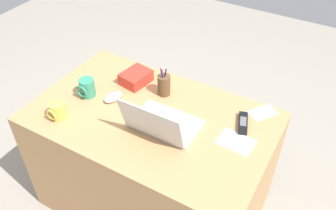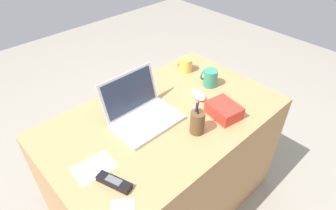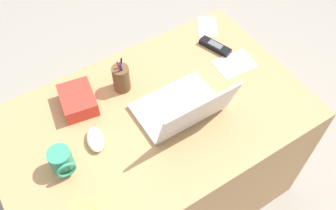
# 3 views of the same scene
# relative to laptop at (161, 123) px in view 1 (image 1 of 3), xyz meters

# --- Properties ---
(ground_plane) EXTENTS (6.00, 6.00, 0.00)m
(ground_plane) POSITION_rel_laptop_xyz_m (0.10, -0.06, -0.77)
(ground_plane) COLOR gray
(desk) EXTENTS (1.25, 0.77, 0.73)m
(desk) POSITION_rel_laptop_xyz_m (0.10, -0.06, -0.41)
(desk) COLOR tan
(desk) RESTS_ON ground
(laptop) EXTENTS (0.34, 0.28, 0.22)m
(laptop) POSITION_rel_laptop_xyz_m (0.00, 0.00, 0.00)
(laptop) COLOR silver
(laptop) RESTS_ON desk
(computer_mouse) EXTENTS (0.09, 0.12, 0.04)m
(computer_mouse) POSITION_rel_laptop_xyz_m (0.35, -0.07, -0.03)
(computer_mouse) COLOR white
(computer_mouse) RESTS_ON desk
(coffee_mug_white) EXTENTS (0.08, 0.09, 0.09)m
(coffee_mug_white) POSITION_rel_laptop_xyz_m (0.51, 0.18, -0.00)
(coffee_mug_white) COLOR #E0BC4C
(coffee_mug_white) RESTS_ON desk
(coffee_mug_tall) EXTENTS (0.08, 0.10, 0.10)m
(coffee_mug_tall) POSITION_rel_laptop_xyz_m (0.49, -0.03, 0.01)
(coffee_mug_tall) COLOR #338C6B
(coffee_mug_tall) RESTS_ON desk
(cordless_phone) EXTENTS (0.09, 0.16, 0.03)m
(cordless_phone) POSITION_rel_laptop_xyz_m (-0.34, -0.24, -0.03)
(cordless_phone) COLOR black
(cordless_phone) RESTS_ON desk
(pen_holder) EXTENTS (0.07, 0.07, 0.17)m
(pen_holder) POSITION_rel_laptop_xyz_m (0.13, -0.26, 0.02)
(pen_holder) COLOR brown
(pen_holder) RESTS_ON desk
(snack_bag) EXTENTS (0.16, 0.18, 0.07)m
(snack_bag) POSITION_rel_laptop_xyz_m (0.33, -0.27, -0.01)
(snack_bag) COLOR red
(snack_bag) RESTS_ON desk
(paper_note_near_laptop) EXTENTS (0.18, 0.14, 0.00)m
(paper_note_near_laptop) POSITION_rel_laptop_xyz_m (-0.35, -0.11, -0.04)
(paper_note_near_laptop) COLOR white
(paper_note_near_laptop) RESTS_ON desk
(paper_note_left) EXTENTS (0.15, 0.17, 0.00)m
(paper_note_left) POSITION_rel_laptop_xyz_m (-0.39, -0.37, -0.04)
(paper_note_left) COLOR white
(paper_note_left) RESTS_ON desk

